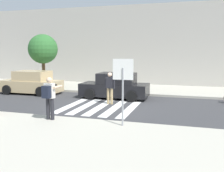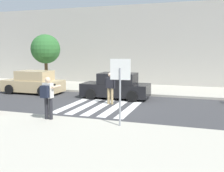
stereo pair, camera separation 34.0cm
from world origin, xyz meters
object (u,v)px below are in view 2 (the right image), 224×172
photographer_with_backpack (48,94)px  pedestrian_crossing (110,86)px  parked_car_tan (34,83)px  parked_car_black (116,86)px  street_tree_west (46,49)px  stop_sign (120,77)px

photographer_with_backpack → pedestrian_crossing: bearing=74.7°
parked_car_tan → parked_car_black: same height
parked_car_tan → street_tree_west: street_tree_west is taller
parked_car_black → parked_car_tan: bearing=-180.0°
pedestrian_crossing → parked_car_black: 1.84m
pedestrian_crossing → street_tree_west: (-6.33, 3.71, 2.02)m
parked_car_black → street_tree_west: 6.78m
photographer_with_backpack → street_tree_west: 9.71m
pedestrian_crossing → parked_car_black: bearing=97.3°
street_tree_west → pedestrian_crossing: bearing=-30.4°
stop_sign → pedestrian_crossing: bearing=113.3°
photographer_with_backpack → street_tree_west: size_ratio=0.44×
stop_sign → street_tree_west: 11.46m
photographer_with_backpack → parked_car_black: (0.95, 6.12, -0.44)m
photographer_with_backpack → parked_car_black: photographer_with_backpack is taller
stop_sign → parked_car_tan: (-7.97, 6.06, -1.21)m
pedestrian_crossing → parked_car_black: (-0.23, 1.80, -0.25)m
stop_sign → pedestrian_crossing: size_ratio=1.43×
parked_car_black → street_tree_west: (-6.10, 1.90, 2.27)m
photographer_with_backpack → parked_car_tan: (-4.96, 6.12, -0.44)m
photographer_with_backpack → parked_car_black: 6.21m
stop_sign → pedestrian_crossing: stop_sign is taller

